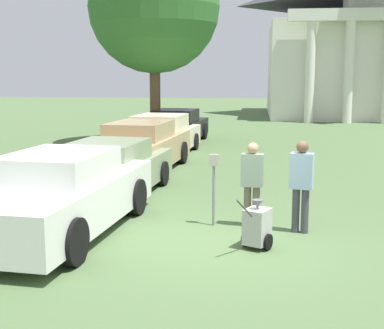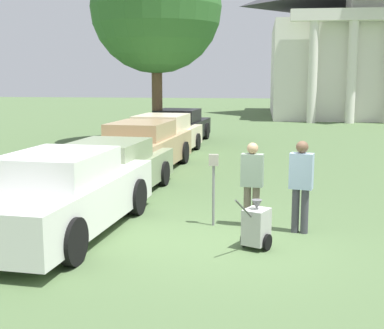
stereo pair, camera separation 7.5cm
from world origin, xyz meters
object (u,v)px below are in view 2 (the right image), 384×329
(parked_car_white, at_px, (64,195))
(person_supervisor, at_px, (301,181))
(church, at_px, (355,33))
(parked_car_sage, at_px, (111,171))
(parking_meter, at_px, (214,176))
(person_worker, at_px, (252,180))
(parked_car_black, at_px, (178,127))
(parked_car_cream, at_px, (163,137))
(parked_car_tan, at_px, (143,148))
(equipment_cart, at_px, (256,226))

(parked_car_white, relative_size, person_supervisor, 3.01)
(church, bearing_deg, parked_car_sage, -109.74)
(parking_meter, xyz_separation_m, person_worker, (0.74, 0.02, -0.05))
(parked_car_black, relative_size, person_worker, 3.03)
(parked_car_cream, xyz_separation_m, parked_car_black, (0.00, 3.73, -0.00))
(parked_car_white, height_order, parked_car_black, parked_car_white)
(parked_car_black, relative_size, person_supervisor, 2.89)
(parked_car_tan, relative_size, parking_meter, 3.88)
(parked_car_cream, bearing_deg, parked_car_white, -84.82)
(parked_car_sage, relative_size, person_supervisor, 2.93)
(parked_car_tan, xyz_separation_m, person_worker, (3.41, -5.70, 0.21))
(parked_car_white, height_order, church, church)
(parked_car_cream, height_order, parking_meter, parked_car_cream)
(parked_car_tan, distance_m, person_worker, 6.64)
(parked_car_sage, relative_size, parking_meter, 3.60)
(person_worker, bearing_deg, equipment_cart, 101.09)
(parked_car_black, bearing_deg, parked_car_tan, -84.82)
(parked_car_tan, relative_size, equipment_cart, 5.46)
(parking_meter, bearing_deg, church, 76.26)
(parked_car_sage, relative_size, parked_car_black, 1.02)
(parked_car_cream, relative_size, parking_meter, 3.80)
(parked_car_black, xyz_separation_m, church, (10.07, 17.45, 5.17))
(equipment_cart, bearing_deg, person_worker, 119.72)
(parked_car_cream, bearing_deg, church, 69.74)
(parking_meter, bearing_deg, parked_car_tan, 115.05)
(equipment_cart, bearing_deg, parked_car_black, 129.16)
(parked_car_sage, bearing_deg, equipment_cart, -39.70)
(person_supervisor, bearing_deg, parked_car_cream, -50.78)
(parking_meter, relative_size, person_worker, 0.86)
(parked_car_tan, xyz_separation_m, person_supervisor, (4.31, -6.00, 0.26))
(parked_car_white, height_order, person_supervisor, person_supervisor)
(parked_car_cream, distance_m, equipment_cart, 10.98)
(parked_car_white, distance_m, parked_car_cream, 9.97)
(person_worker, distance_m, person_supervisor, 0.95)
(parked_car_cream, relative_size, equipment_cart, 5.36)
(parked_car_cream, bearing_deg, equipment_cart, -66.13)
(person_supervisor, bearing_deg, parked_car_white, 22.57)
(parked_car_tan, height_order, person_worker, person_worker)
(parked_car_white, height_order, parking_meter, parked_car_white)
(parked_car_white, distance_m, parking_meter, 2.83)
(parked_car_sage, bearing_deg, parked_car_cream, 95.18)
(parked_car_white, relative_size, parked_car_cream, 0.97)
(person_worker, relative_size, person_supervisor, 0.95)
(parked_car_tan, xyz_separation_m, church, (10.07, 24.54, 5.13))
(parking_meter, xyz_separation_m, equipment_cart, (0.84, -1.31, -0.59))
(parked_car_tan, height_order, parked_car_black, parked_car_tan)
(equipment_cart, bearing_deg, church, 103.45)
(parking_meter, distance_m, equipment_cart, 1.67)
(parked_car_white, xyz_separation_m, parked_car_black, (-0.00, 13.71, -0.05))
(parked_car_cream, distance_m, parked_car_black, 3.73)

